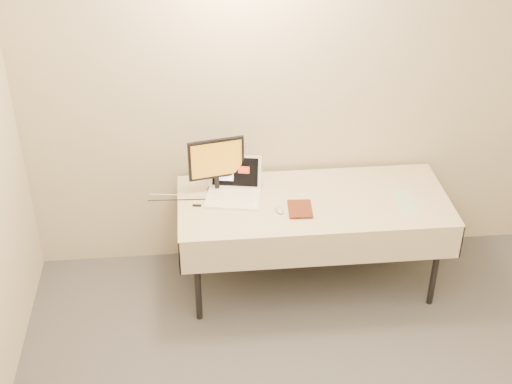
{
  "coord_description": "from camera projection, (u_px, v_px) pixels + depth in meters",
  "views": [
    {
      "loc": [
        -0.78,
        -1.99,
        3.4
      ],
      "look_at": [
        -0.4,
        1.99,
        0.86
      ],
      "focal_mm": 50.0,
      "sensor_mm": 36.0,
      "label": 1
    }
  ],
  "objects": [
    {
      "name": "usb_dongle",
      "position": [
        197.0,
        205.0,
        4.81
      ],
      "size": [
        0.06,
        0.03,
        0.01
      ],
      "primitive_type": "cube",
      "rotation": [
        0.0,
        0.0,
        -0.13
      ],
      "color": "black",
      "rests_on": "table"
    },
    {
      "name": "monitor",
      "position": [
        216.0,
        161.0,
        4.86
      ],
      "size": [
        0.39,
        0.16,
        0.4
      ],
      "rotation": [
        0.0,
        0.0,
        0.19
      ],
      "color": "black",
      "rests_on": "table"
    },
    {
      "name": "book",
      "position": [
        289.0,
        197.0,
        4.71
      ],
      "size": [
        0.16,
        0.03,
        0.21
      ],
      "primitive_type": "imported",
      "rotation": [
        0.0,
        0.0,
        -0.06
      ],
      "color": "#91361A",
      "rests_on": "table"
    },
    {
      "name": "alarm_clock",
      "position": [
        248.0,
        178.0,
        5.07
      ],
      "size": [
        0.14,
        0.08,
        0.06
      ],
      "rotation": [
        0.0,
        0.0,
        0.2
      ],
      "color": "black",
      "rests_on": "table"
    },
    {
      "name": "table",
      "position": [
        313.0,
        207.0,
        4.91
      ],
      "size": [
        1.86,
        0.81,
        0.74
      ],
      "color": "black",
      "rests_on": "ground"
    },
    {
      "name": "laptop",
      "position": [
        234.0,
        188.0,
        4.9
      ],
      "size": [
        0.42,
        0.39,
        0.25
      ],
      "rotation": [
        0.0,
        0.0,
        -0.19
      ],
      "color": "white",
      "rests_on": "table"
    },
    {
      "name": "clicker",
      "position": [
        279.0,
        209.0,
        4.76
      ],
      "size": [
        0.07,
        0.11,
        0.02
      ],
      "primitive_type": "ellipsoid",
      "rotation": [
        0.0,
        0.0,
        0.22
      ],
      "color": "#B8B8BA",
      "rests_on": "table"
    },
    {
      "name": "back_wall",
      "position": [
        307.0,
        90.0,
        4.93
      ],
      "size": [
        4.0,
        0.1,
        2.7
      ],
      "primitive_type": "cube",
      "color": "beige",
      "rests_on": "ground"
    },
    {
      "name": "paper_form",
      "position": [
        405.0,
        202.0,
        4.86
      ],
      "size": [
        0.14,
        0.32,
        0.0
      ],
      "primitive_type": "cube",
      "rotation": [
        0.0,
        0.0,
        -0.04
      ],
      "color": "#AFD6AA",
      "rests_on": "table"
    }
  ]
}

